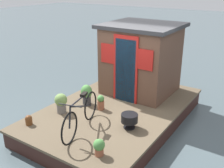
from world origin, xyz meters
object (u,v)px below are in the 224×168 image
houseboat_cabin (141,58)px  mooring_bollard (29,120)px  potted_plant_sage (101,102)px  potted_plant_ivy (99,147)px  bicycle (81,115)px  potted_plant_mint (87,94)px  potted_plant_rosemary (61,102)px  charcoal_grill (129,119)px

houseboat_cabin → mooring_bollard: bearing=159.9°
potted_plant_sage → potted_plant_ivy: potted_plant_sage is taller
potted_plant_sage → bicycle: bearing=-167.5°
bicycle → potted_plant_ivy: (-0.52, -0.86, -0.20)m
potted_plant_mint → potted_plant_ivy: (-1.64, -1.60, -0.11)m
bicycle → potted_plant_rosemary: size_ratio=3.42×
houseboat_cabin → charcoal_grill: size_ratio=5.39×
potted_plant_ivy → potted_plant_rosemary: potted_plant_rosemary is taller
houseboat_cabin → bicycle: size_ratio=1.18×
mooring_bollard → charcoal_grill: bearing=-60.1°
bicycle → potted_plant_ivy: bearing=-121.2°
bicycle → potted_plant_sage: bicycle is taller
potted_plant_rosemary → bicycle: bearing=-111.7°
potted_plant_sage → mooring_bollard: bearing=149.2°
charcoal_grill → mooring_bollard: (-1.14, 1.98, -0.11)m
potted_plant_ivy → potted_plant_rosemary: size_ratio=0.67×
bicycle → potted_plant_sage: size_ratio=4.42×
houseboat_cabin → potted_plant_rosemary: houseboat_cabin is taller
potted_plant_rosemary → mooring_bollard: potted_plant_rosemary is taller
potted_plant_rosemary → charcoal_grill: potted_plant_rosemary is taller
potted_plant_ivy → potted_plant_sage: bearing=34.8°
potted_plant_ivy → potted_plant_rosemary: bearing=63.6°
charcoal_grill → potted_plant_mint: bearing=73.8°
houseboat_cabin → potted_plant_mint: houseboat_cabin is taller
potted_plant_ivy → potted_plant_rosemary: 2.02m
potted_plant_ivy → charcoal_grill: size_ratio=0.89×
potted_plant_mint → mooring_bollard: 1.66m
bicycle → potted_plant_sage: (1.06, 0.24, -0.18)m
potted_plant_sage → potted_plant_ivy: bearing=-145.2°
potted_plant_mint → potted_plant_ivy: size_ratio=1.59×
bicycle → potted_plant_rosemary: 1.03m
bicycle → mooring_bollard: 1.27m
charcoal_grill → mooring_bollard: 2.29m
mooring_bollard → bicycle: bearing=-67.5°
houseboat_cabin → bicycle: houseboat_cabin is taller
bicycle → houseboat_cabin: bearing=-0.3°
potted_plant_mint → potted_plant_rosemary: (-0.74, 0.21, -0.01)m
bicycle → potted_plant_sage: bearing=12.5°
houseboat_cabin → charcoal_grill: (-2.03, -0.82, -0.77)m
potted_plant_rosemary → potted_plant_sage: bearing=-46.4°
charcoal_grill → potted_plant_ivy: bearing=-178.5°
houseboat_cabin → potted_plant_mint: size_ratio=3.79×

